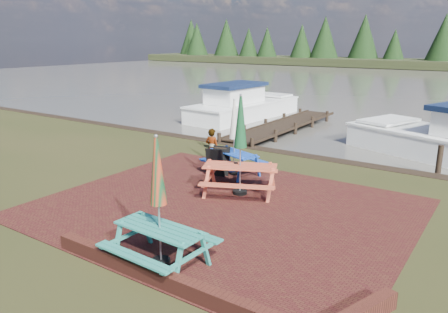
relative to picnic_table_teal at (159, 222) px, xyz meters
The scene contains 11 objects.
ground 2.29m from the picnic_table_teal, 106.87° to the left, with size 120.00×120.00×0.00m, color black.
paving 3.20m from the picnic_table_teal, 101.47° to the left, with size 9.00×7.50×0.02m, color #3C1413.
brick_wall 1.74m from the picnic_table_teal, 14.44° to the right, with size 6.21×1.79×0.30m.
water 39.04m from the picnic_table_teal, 90.90° to the left, with size 120.00×60.00×0.02m, color #4B4740.
picnic_table_teal is the anchor object (origin of this frame).
picnic_table_red 4.24m from the picnic_table_teal, 101.26° to the left, with size 2.53×2.42×2.76m.
picnic_table_blue 5.99m from the picnic_table_teal, 109.45° to the left, with size 2.12×2.00×2.38m.
chalkboard 5.69m from the picnic_table_teal, 113.87° to the left, with size 0.60×0.64×0.92m.
jetty 13.94m from the picnic_table_teal, 107.19° to the left, with size 1.76×9.08×1.00m.
boat_jetty 17.22m from the picnic_table_teal, 116.67° to the left, with size 3.26×7.90×2.24m.
person 9.11m from the picnic_table_teal, 119.52° to the left, with size 0.59×0.39×1.61m, color gray.
Camera 1 is at (5.85, -7.59, 4.18)m, focal length 35.00 mm.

